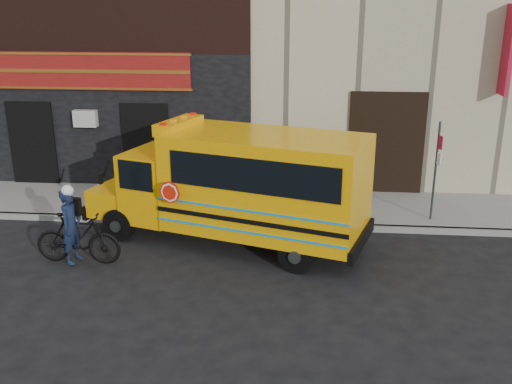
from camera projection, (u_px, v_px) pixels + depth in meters
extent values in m
plane|color=black|center=(226.00, 270.00, 12.46)|extent=(120.00, 120.00, 0.00)
cube|color=gray|center=(240.00, 224.00, 14.90)|extent=(40.00, 0.20, 0.15)
cube|color=gray|center=(246.00, 205.00, 16.32)|extent=(40.00, 3.00, 0.15)
cube|color=black|center=(89.00, 120.00, 17.47)|extent=(10.00, 0.30, 4.00)
cube|color=black|center=(78.00, 0.00, 16.37)|extent=(10.00, 0.28, 3.00)
cube|color=#5F140D|center=(82.00, 71.00, 16.84)|extent=(6.50, 0.12, 1.10)
cube|color=black|center=(34.00, 144.00, 17.72)|extent=(1.30, 0.10, 2.50)
cube|color=black|center=(147.00, 146.00, 17.41)|extent=(1.30, 0.10, 2.50)
cube|color=maroon|center=(508.00, 50.00, 15.35)|extent=(0.10, 0.70, 2.40)
cylinder|color=black|center=(119.00, 224.00, 13.97)|extent=(0.85, 0.51, 0.80)
cylinder|color=black|center=(160.00, 201.00, 15.64)|extent=(0.85, 0.51, 0.80)
cylinder|color=black|center=(297.00, 254.00, 12.29)|extent=(0.85, 0.51, 0.80)
cylinder|color=black|center=(322.00, 225.00, 13.96)|extent=(0.85, 0.51, 0.80)
cube|color=orange|center=(125.00, 195.00, 14.84)|extent=(1.55, 2.21, 0.70)
cube|color=black|center=(109.00, 202.00, 15.12)|extent=(0.73, 1.99, 0.35)
cube|color=orange|center=(161.00, 182.00, 14.28)|extent=(1.77, 2.36, 1.70)
cube|color=black|center=(140.00, 164.00, 14.37)|extent=(0.59, 1.74, 0.90)
cube|color=orange|center=(266.00, 183.00, 13.14)|extent=(4.95, 3.44, 2.25)
cube|color=black|center=(361.00, 240.00, 12.65)|extent=(0.77, 2.14, 0.30)
cube|color=black|center=(251.00, 176.00, 11.98)|extent=(3.73, 1.20, 0.75)
cube|color=orange|center=(179.00, 125.00, 13.60)|extent=(0.95, 1.68, 0.28)
cylinder|color=red|center=(170.00, 192.00, 12.68)|extent=(0.51, 0.18, 0.52)
cylinder|color=#3A413E|center=(435.00, 174.00, 14.63)|extent=(0.06, 0.06, 2.75)
cube|color=maroon|center=(440.00, 142.00, 14.29)|extent=(0.09, 0.24, 0.34)
cube|color=white|center=(438.00, 159.00, 14.42)|extent=(0.09, 0.24, 0.30)
imported|color=black|center=(78.00, 238.00, 12.66)|extent=(1.97, 0.60, 1.17)
imported|color=black|center=(72.00, 228.00, 12.54)|extent=(0.51, 0.68, 1.69)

